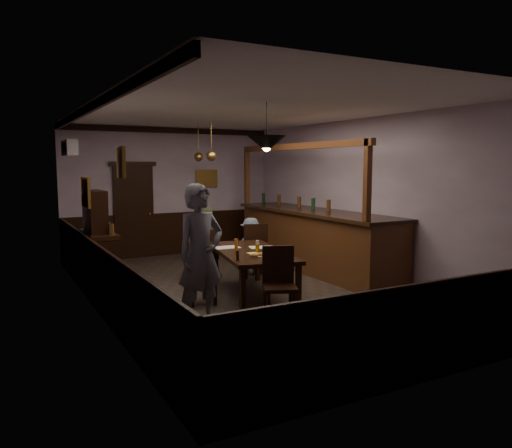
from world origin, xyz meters
TOP-DOWN VIEW (x-y plane):
  - room at (0.00, 0.00)m, footprint 5.01×8.01m
  - dining_table at (-0.12, -0.31)m, footprint 1.42×2.36m
  - chair_far_left at (-0.33, 1.03)m, footprint 0.54×0.54m
  - chair_far_right at (0.56, 0.84)m, footprint 0.56×0.56m
  - chair_near at (-0.37, -1.61)m, footprint 0.58×0.58m
  - chair_side at (-1.08, -0.32)m, footprint 0.50×0.50m
  - person_standing at (-1.40, -1.33)m, footprint 0.77×0.59m
  - person_seated_left at (-0.26, 1.30)m, footprint 0.74×0.62m
  - person_seated_right at (0.63, 1.12)m, footprint 0.82×0.65m
  - newspaper_left at (-0.35, 0.14)m, footprint 0.44×0.33m
  - newspaper_right at (0.18, -0.13)m, footprint 0.49×0.41m
  - napkin at (-0.21, -0.54)m, footprint 0.18×0.18m
  - saucer at (0.06, -0.87)m, footprint 0.15×0.15m
  - coffee_cup at (0.06, -0.91)m, footprint 0.09×0.09m
  - pastry_plate at (-0.26, -0.82)m, footprint 0.22×0.22m
  - pastry_ring_a at (-0.36, -0.87)m, footprint 0.13×0.13m
  - pastry_ring_b at (-0.24, -0.83)m, footprint 0.13×0.13m
  - soda_can at (-0.09, -0.46)m, footprint 0.07×0.07m
  - beer_glass at (-0.36, -0.25)m, footprint 0.06×0.06m
  - water_glass at (0.02, -0.26)m, footprint 0.06×0.06m
  - pepper_mill at (-0.68, -0.94)m, footprint 0.04×0.04m
  - sideboard at (-2.21, 1.24)m, footprint 0.46×1.29m
  - bar_counter at (1.99, 0.94)m, footprint 1.06×4.55m
  - door_back at (-0.90, 3.95)m, footprint 0.90×0.06m
  - ac_unit at (-2.38, 2.90)m, footprint 0.20×0.85m
  - picture_left_small at (-2.46, -1.60)m, footprint 0.04×0.28m
  - picture_left_large at (-2.46, 0.80)m, footprint 0.04×0.62m
  - picture_back at (0.90, 3.96)m, footprint 0.55×0.04m
  - pendant_iron at (-0.28, -1.10)m, footprint 0.56×0.56m
  - pendant_brass_mid at (0.10, 1.78)m, footprint 0.20×0.20m
  - pendant_brass_far at (0.30, 2.97)m, footprint 0.20×0.20m

SIDE VIEW (x-z plane):
  - chair_far_left at x=-0.33m, z-range 0.05..1.00m
  - chair_side at x=-1.08m, z-range 0.05..1.04m
  - person_seated_right at x=0.63m, z-range 0.00..1.11m
  - chair_near at x=-0.37m, z-range 0.05..1.06m
  - chair_far_right at x=0.56m, z-range 0.05..1.09m
  - bar_counter at x=1.99m, z-range -0.63..1.91m
  - person_seated_left at x=-0.26m, z-range 0.00..1.35m
  - sideboard at x=-2.21m, z-range -0.17..1.53m
  - dining_table at x=-0.12m, z-range 0.31..1.06m
  - napkin at x=-0.21m, z-range 0.75..0.75m
  - newspaper_left at x=-0.35m, z-range 0.75..0.76m
  - newspaper_right at x=0.18m, z-range 0.75..0.76m
  - saucer at x=0.06m, z-range 0.75..0.76m
  - pastry_plate at x=-0.26m, z-range 0.75..0.76m
  - pastry_ring_a at x=-0.36m, z-range 0.77..0.81m
  - pastry_ring_b at x=-0.24m, z-range 0.77..0.81m
  - coffee_cup at x=0.06m, z-range 0.76..0.84m
  - soda_can at x=-0.09m, z-range 0.75..0.87m
  - pepper_mill at x=-0.68m, z-range 0.75..0.89m
  - water_glass at x=0.02m, z-range 0.75..0.90m
  - beer_glass at x=-0.36m, z-range 0.75..0.95m
  - person_standing at x=-1.40m, z-range 0.00..1.88m
  - door_back at x=-0.90m, z-range 0.00..2.10m
  - room at x=0.00m, z-range -0.01..3.01m
  - picture_left_large at x=-2.46m, z-range 1.46..1.94m
  - picture_back at x=0.90m, z-range 1.59..2.01m
  - picture_left_small at x=-2.46m, z-range 1.97..2.33m
  - pendant_brass_mid at x=0.10m, z-range 1.89..2.70m
  - pendant_brass_far at x=0.30m, z-range 1.89..2.70m
  - pendant_iron at x=-0.28m, z-range 2.08..2.76m
  - ac_unit at x=-2.38m, z-range 2.30..2.60m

